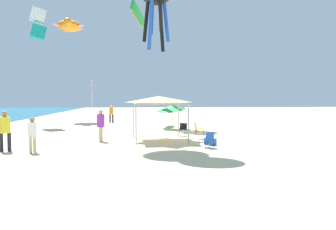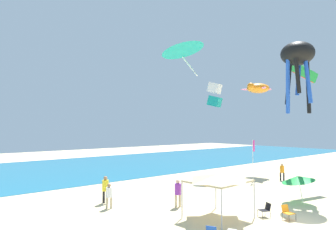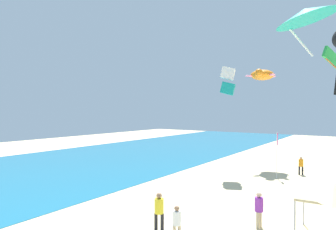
{
  "view_description": "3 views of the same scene",
  "coord_description": "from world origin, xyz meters",
  "px_view_note": "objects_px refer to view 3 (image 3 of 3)",
  "views": [
    {
      "loc": [
        -22.6,
        4.67,
        2.54
      ],
      "look_at": [
        -4.01,
        3.15,
        1.56
      ],
      "focal_mm": 36.66,
      "sensor_mm": 36.0,
      "label": 1
    },
    {
      "loc": [
        -16.51,
        -8.09,
        5.36
      ],
      "look_at": [
        1.31,
        12.96,
        6.48
      ],
      "focal_mm": 31.9,
      "sensor_mm": 36.0,
      "label": 2
    },
    {
      "loc": [
        -17.92,
        2.27,
        6.04
      ],
      "look_at": [
        1.31,
        15.58,
        5.7
      ],
      "focal_mm": 31.13,
      "sensor_mm": 36.0,
      "label": 3
    }
  ],
  "objects_px": {
    "banner_flag": "(277,150)",
    "kite_delta_teal": "(306,14)",
    "person_by_tent": "(259,207)",
    "person_watching_sky": "(159,208)",
    "kite_parafoil_green": "(333,59)",
    "person_near_umbrella": "(177,220)",
    "canopy_tent": "(334,192)",
    "kite_box_white": "(228,81)",
    "kite_turtle_orange": "(262,75)",
    "person_beachcomber": "(301,164)"
  },
  "relations": [
    {
      "from": "banner_flag",
      "to": "kite_delta_teal",
      "type": "xyz_separation_m",
      "value": [
        -13.83,
        -4.58,
        7.52
      ]
    },
    {
      "from": "person_by_tent",
      "to": "person_watching_sky",
      "type": "bearing_deg",
      "value": -46.0
    },
    {
      "from": "banner_flag",
      "to": "kite_parafoil_green",
      "type": "bearing_deg",
      "value": -63.39
    },
    {
      "from": "person_near_umbrella",
      "to": "person_by_tent",
      "type": "bearing_deg",
      "value": -16.85
    },
    {
      "from": "person_watching_sky",
      "to": "kite_parafoil_green",
      "type": "height_order",
      "value": "kite_parafoil_green"
    },
    {
      "from": "banner_flag",
      "to": "kite_delta_teal",
      "type": "height_order",
      "value": "kite_delta_teal"
    },
    {
      "from": "canopy_tent",
      "to": "kite_parafoil_green",
      "type": "bearing_deg",
      "value": 5.33
    },
    {
      "from": "person_near_umbrella",
      "to": "person_by_tent",
      "type": "relative_size",
      "value": 0.89
    },
    {
      "from": "person_near_umbrella",
      "to": "kite_box_white",
      "type": "relative_size",
      "value": 0.59
    },
    {
      "from": "person_watching_sky",
      "to": "kite_turtle_orange",
      "type": "bearing_deg",
      "value": 79.7
    },
    {
      "from": "banner_flag",
      "to": "kite_delta_teal",
      "type": "distance_m",
      "value": 16.39
    },
    {
      "from": "person_by_tent",
      "to": "person_beachcomber",
      "type": "xyz_separation_m",
      "value": [
        14.68,
        0.61,
        -0.06
      ]
    },
    {
      "from": "kite_turtle_orange",
      "to": "person_by_tent",
      "type": "bearing_deg",
      "value": 10.81
    },
    {
      "from": "person_by_tent",
      "to": "kite_parafoil_green",
      "type": "bearing_deg",
      "value": 176.78
    },
    {
      "from": "banner_flag",
      "to": "kite_parafoil_green",
      "type": "relative_size",
      "value": 1.31
    },
    {
      "from": "banner_flag",
      "to": "person_beachcomber",
      "type": "relative_size",
      "value": 2.41
    },
    {
      "from": "kite_turtle_orange",
      "to": "kite_delta_teal",
      "type": "relative_size",
      "value": 1.17
    },
    {
      "from": "person_near_umbrella",
      "to": "banner_flag",
      "type": "bearing_deg",
      "value": 16.54
    },
    {
      "from": "person_near_umbrella",
      "to": "kite_parafoil_green",
      "type": "xyz_separation_m",
      "value": [
        17.73,
        -4.7,
        9.54
      ]
    },
    {
      "from": "kite_parafoil_green",
      "to": "kite_box_white",
      "type": "height_order",
      "value": "kite_parafoil_green"
    },
    {
      "from": "person_watching_sky",
      "to": "person_near_umbrella",
      "type": "height_order",
      "value": "person_watching_sky"
    },
    {
      "from": "kite_parafoil_green",
      "to": "kite_turtle_orange",
      "type": "distance_m",
      "value": 8.09
    },
    {
      "from": "person_near_umbrella",
      "to": "canopy_tent",
      "type": "bearing_deg",
      "value": -38.19
    },
    {
      "from": "kite_parafoil_green",
      "to": "kite_box_white",
      "type": "distance_m",
      "value": 9.17
    },
    {
      "from": "kite_turtle_orange",
      "to": "kite_delta_teal",
      "type": "distance_m",
      "value": 20.97
    },
    {
      "from": "person_near_umbrella",
      "to": "kite_delta_teal",
      "type": "relative_size",
      "value": 0.49
    },
    {
      "from": "person_watching_sky",
      "to": "kite_box_white",
      "type": "relative_size",
      "value": 0.69
    },
    {
      "from": "person_by_tent",
      "to": "kite_delta_teal",
      "type": "bearing_deg",
      "value": 57.5
    },
    {
      "from": "canopy_tent",
      "to": "banner_flag",
      "type": "relative_size",
      "value": 0.84
    },
    {
      "from": "kite_parafoil_green",
      "to": "kite_turtle_orange",
      "type": "height_order",
      "value": "kite_parafoil_green"
    },
    {
      "from": "canopy_tent",
      "to": "person_beachcomber",
      "type": "distance_m",
      "value": 15.07
    },
    {
      "from": "canopy_tent",
      "to": "person_by_tent",
      "type": "bearing_deg",
      "value": 93.49
    },
    {
      "from": "banner_flag",
      "to": "person_beachcomber",
      "type": "distance_m",
      "value": 3.47
    },
    {
      "from": "kite_parafoil_green",
      "to": "banner_flag",
      "type": "bearing_deg",
      "value": 136.66
    },
    {
      "from": "person_near_umbrella",
      "to": "kite_delta_teal",
      "type": "distance_m",
      "value": 10.55
    },
    {
      "from": "person_by_tent",
      "to": "person_beachcomber",
      "type": "bearing_deg",
      "value": -172.5
    },
    {
      "from": "banner_flag",
      "to": "person_watching_sky",
      "type": "distance_m",
      "value": 15.35
    },
    {
      "from": "person_watching_sky",
      "to": "person_by_tent",
      "type": "bearing_deg",
      "value": 25.42
    },
    {
      "from": "person_near_umbrella",
      "to": "kite_box_white",
      "type": "distance_m",
      "value": 17.61
    },
    {
      "from": "canopy_tent",
      "to": "person_watching_sky",
      "type": "xyz_separation_m",
      "value": [
        -3.45,
        7.37,
        -1.23
      ]
    },
    {
      "from": "kite_delta_teal",
      "to": "kite_box_white",
      "type": "bearing_deg",
      "value": -170.03
    },
    {
      "from": "kite_box_white",
      "to": "kite_turtle_orange",
      "type": "relative_size",
      "value": 0.71
    },
    {
      "from": "canopy_tent",
      "to": "person_watching_sky",
      "type": "distance_m",
      "value": 8.23
    },
    {
      "from": "person_near_umbrella",
      "to": "person_beachcomber",
      "type": "relative_size",
      "value": 0.95
    },
    {
      "from": "canopy_tent",
      "to": "banner_flag",
      "type": "distance_m",
      "value": 12.92
    },
    {
      "from": "canopy_tent",
      "to": "person_beachcomber",
      "type": "xyz_separation_m",
      "value": [
        14.48,
        3.95,
        -1.34
      ]
    },
    {
      "from": "canopy_tent",
      "to": "kite_parafoil_green",
      "type": "height_order",
      "value": "kite_parafoil_green"
    },
    {
      "from": "canopy_tent",
      "to": "banner_flag",
      "type": "height_order",
      "value": "banner_flag"
    },
    {
      "from": "person_near_umbrella",
      "to": "kite_turtle_orange",
      "type": "bearing_deg",
      "value": 25.28
    },
    {
      "from": "person_near_umbrella",
      "to": "kite_parafoil_green",
      "type": "bearing_deg",
      "value": 3.68
    }
  ]
}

